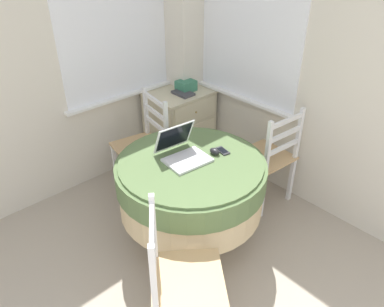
{
  "coord_description": "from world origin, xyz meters",
  "views": [
    {
      "loc": [
        -0.26,
        0.15,
        2.17
      ],
      "look_at": [
        1.41,
        1.96,
        0.66
      ],
      "focal_mm": 35.0,
      "sensor_mm": 36.0,
      "label": 1
    }
  ],
  "objects": [
    {
      "name": "corner_cabinet",
      "position": [
        2.01,
        2.79,
        0.38
      ],
      "size": [
        0.62,
        0.51,
        0.75
      ],
      "color": "beige",
      "rests_on": "ground_plane"
    },
    {
      "name": "dining_chair_camera_near",
      "position": [
        0.66,
        1.25,
        0.45
      ],
      "size": [
        0.59,
        0.59,
        0.92
      ],
      "color": "tan",
      "rests_on": "ground_plane"
    },
    {
      "name": "laptop",
      "position": [
        1.25,
        1.88,
        0.78
      ],
      "size": [
        0.34,
        0.36,
        0.24
      ],
      "color": "silver",
      "rests_on": "round_dining_table"
    },
    {
      "name": "dining_chair_near_back_window",
      "position": [
        1.41,
        2.6,
        0.45
      ],
      "size": [
        0.48,
        0.49,
        0.92
      ],
      "color": "tan",
      "rests_on": "ground_plane"
    },
    {
      "name": "book_on_cabinet",
      "position": [
        1.99,
        2.71,
        0.76
      ],
      "size": [
        0.14,
        0.21,
        0.02
      ],
      "color": "#3F3F44",
      "rests_on": "corner_cabinet"
    },
    {
      "name": "computer_mouse",
      "position": [
        1.45,
        1.76,
        0.75
      ],
      "size": [
        0.06,
        0.09,
        0.04
      ],
      "color": "black",
      "rests_on": "round_dining_table"
    },
    {
      "name": "storage_box",
      "position": [
        2.07,
        2.76,
        0.8
      ],
      "size": [
        0.17,
        0.15,
        0.1
      ],
      "color": "#387A5B",
      "rests_on": "corner_cabinet"
    },
    {
      "name": "round_dining_table",
      "position": [
        1.26,
        1.81,
        0.54
      ],
      "size": [
        1.1,
        1.1,
        0.72
      ],
      "color": "#4C3D2D",
      "rests_on": "ground_plane"
    },
    {
      "name": "dining_chair_near_right_window",
      "position": [
        2.06,
        1.7,
        0.45
      ],
      "size": [
        0.46,
        0.44,
        0.92
      ],
      "color": "tan",
      "rests_on": "ground_plane"
    },
    {
      "name": "corner_room_shell",
      "position": [
        1.39,
        1.98,
        1.28
      ],
      "size": [
        4.6,
        4.93,
        2.55
      ],
      "color": "beige",
      "rests_on": "ground_plane"
    },
    {
      "name": "cell_phone",
      "position": [
        1.52,
        1.74,
        0.73
      ],
      "size": [
        0.08,
        0.13,
        0.01
      ],
      "color": "#2D2D33",
      "rests_on": "round_dining_table"
    }
  ]
}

